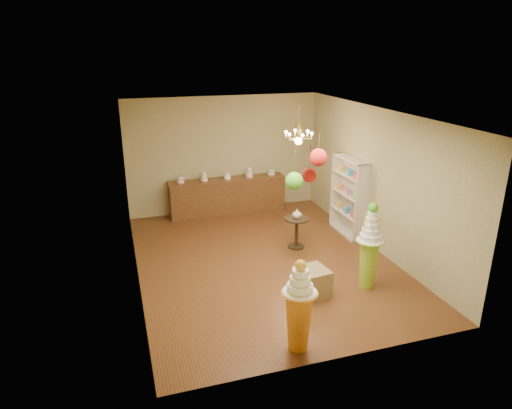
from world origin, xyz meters
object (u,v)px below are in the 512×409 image
object	(u,v)px
pedestal_orange	(299,313)
sideboard	(228,195)
pedestal_green	(369,253)
round_table	(297,228)

from	to	relation	value
pedestal_orange	sideboard	size ratio (longest dim) A/B	0.47
pedestal_green	pedestal_orange	size ratio (longest dim) A/B	1.15
pedestal_orange	pedestal_green	bearing A→B (deg)	34.03
pedestal_orange	round_table	distance (m)	3.52
pedestal_green	sideboard	world-z (taller)	pedestal_green
pedestal_green	round_table	world-z (taller)	pedestal_green
pedestal_orange	round_table	world-z (taller)	pedestal_orange
round_table	pedestal_green	bearing A→B (deg)	-73.95
pedestal_orange	sideboard	xyz separation A→B (m)	(0.42, 5.82, -0.11)
sideboard	round_table	world-z (taller)	sideboard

